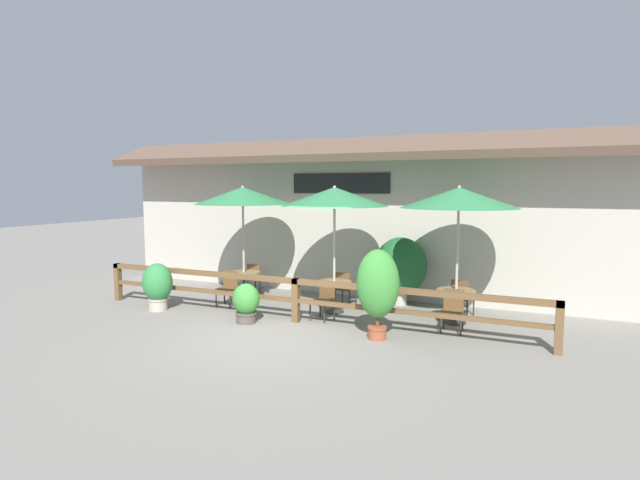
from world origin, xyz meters
name	(u,v)px	position (x,y,z in m)	size (l,w,h in m)	color
ground_plane	(272,335)	(0.00, 0.00, 0.00)	(60.00, 60.00, 0.00)	gray
building_facade	(347,215)	(0.00, 4.10, 2.17)	(14.28, 1.49, 4.23)	#BCB7A8
patio_railing	(296,290)	(0.00, 1.05, 0.70)	(10.40, 0.14, 0.95)	brown
patio_umbrella_near	(243,196)	(-2.17, 2.39, 2.68)	(2.45, 2.45, 2.94)	#B7B2A8
dining_table_near	(244,278)	(-2.17, 2.39, 0.58)	(0.83, 0.83, 0.73)	olive
chair_near_streetside	(228,287)	(-2.20, 1.72, 0.47)	(0.45, 0.45, 0.85)	brown
chair_near_wallside	(256,277)	(-2.22, 3.06, 0.47)	(0.42, 0.42, 0.85)	brown
patio_umbrella_middle	(334,197)	(0.43, 2.16, 2.68)	(2.45, 2.45, 2.94)	#B7B2A8
dining_table_middle	(334,288)	(0.43, 2.16, 0.58)	(0.83, 0.83, 0.73)	olive
chair_middle_streetside	(324,298)	(0.47, 1.49, 0.47)	(0.49, 0.49, 0.85)	brown
chair_middle_wallside	(345,287)	(0.44, 2.84, 0.47)	(0.45, 0.45, 0.85)	brown
patio_umbrella_far	(459,198)	(3.17, 2.35, 2.68)	(2.45, 2.45, 2.94)	#B7B2A8
dining_table_far	(456,297)	(3.17, 2.35, 0.58)	(0.83, 0.83, 0.73)	olive
chair_far_streetside	(453,308)	(3.21, 1.73, 0.47)	(0.44, 0.44, 0.85)	brown
chair_far_wallside	(462,296)	(3.19, 2.98, 0.47)	(0.51, 0.51, 0.85)	brown
potted_plant_broad_leaf	(157,285)	(-3.47, 0.66, 0.61)	(0.73, 0.66, 1.12)	#B7AD99
potted_plant_corner_fern	(246,302)	(-0.95, 0.57, 0.44)	(0.60, 0.54, 0.85)	#564C47
potted_plant_small_flowering	(378,286)	(1.98, 0.61, 1.04)	(0.82, 0.73, 1.74)	#9E4C33
potted_plant_tall_tropical	(401,266)	(1.64, 3.55, 0.96)	(1.29, 1.16, 1.68)	#B7AD99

